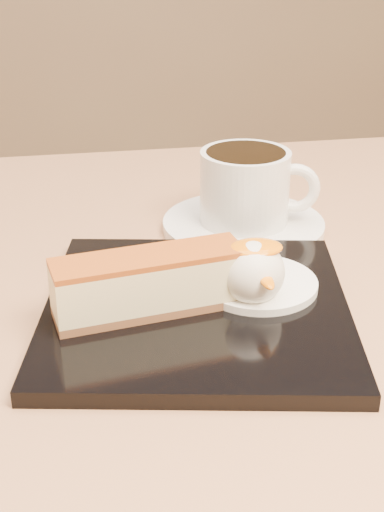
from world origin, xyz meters
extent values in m
cube|color=#955C36|center=(0.00, 0.00, 0.70)|extent=(0.80, 0.80, 0.04)
cube|color=black|center=(-0.02, -0.01, 0.73)|extent=(0.26, 0.26, 0.01)
cube|color=brown|center=(-0.05, -0.01, 0.74)|extent=(0.14, 0.06, 0.01)
cube|color=#FFF3A6|center=(-0.05, -0.01, 0.75)|extent=(0.14, 0.06, 0.03)
cube|color=brown|center=(-0.05, -0.01, 0.77)|extent=(0.14, 0.06, 0.00)
cylinder|color=white|center=(0.03, 0.01, 0.73)|extent=(0.09, 0.09, 0.01)
sphere|color=white|center=(0.02, -0.01, 0.76)|extent=(0.05, 0.05, 0.05)
ellipsoid|color=orange|center=(0.02, -0.01, 0.77)|extent=(0.04, 0.03, 0.01)
ellipsoid|color=#297E33|center=(0.00, 0.03, 0.74)|extent=(0.02, 0.01, 0.00)
ellipsoid|color=#297E33|center=(0.01, 0.03, 0.74)|extent=(0.02, 0.01, 0.00)
ellipsoid|color=#297E33|center=(0.00, 0.03, 0.74)|extent=(0.01, 0.02, 0.00)
cylinder|color=white|center=(0.05, 0.14, 0.72)|extent=(0.15, 0.15, 0.01)
cylinder|color=white|center=(0.05, 0.14, 0.76)|extent=(0.08, 0.08, 0.07)
cylinder|color=black|center=(0.05, 0.14, 0.79)|extent=(0.07, 0.07, 0.00)
torus|color=white|center=(0.10, 0.13, 0.76)|extent=(0.05, 0.02, 0.05)
camera|label=1|loc=(-0.10, -0.45, 0.99)|focal=50.00mm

